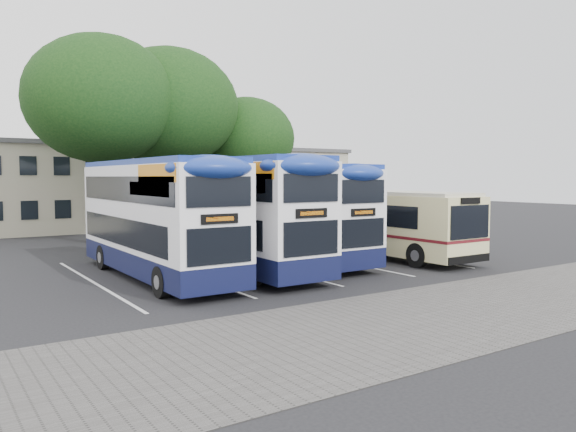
# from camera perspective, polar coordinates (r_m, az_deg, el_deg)

# --- Properties ---
(ground) EXTENTS (120.00, 120.00, 0.00)m
(ground) POSITION_cam_1_polar(r_m,az_deg,el_deg) (22.53, 12.26, -5.80)
(ground) COLOR black
(ground) RESTS_ON ground
(paving_strip) EXTENTS (40.00, 6.00, 0.01)m
(paving_strip) POSITION_cam_1_polar(r_m,az_deg,el_deg) (17.85, 19.41, -8.51)
(paving_strip) COLOR #595654
(paving_strip) RESTS_ON ground
(bay_lines) EXTENTS (14.12, 11.00, 0.01)m
(bay_lines) POSITION_cam_1_polar(r_m,az_deg,el_deg) (24.10, -2.71, -5.07)
(bay_lines) COLOR silver
(bay_lines) RESTS_ON ground
(depot_building) EXTENTS (32.40, 8.40, 6.20)m
(depot_building) POSITION_cam_1_polar(r_m,az_deg,el_deg) (45.32, -13.04, 3.08)
(depot_building) COLOR #B7B293
(depot_building) RESTS_ON ground
(lamp_post) EXTENTS (0.25, 1.05, 9.06)m
(lamp_post) POSITION_cam_1_polar(r_m,az_deg,el_deg) (41.68, -1.83, 5.76)
(lamp_post) COLOR gray
(lamp_post) RESTS_ON ground
(tree_left) EXTENTS (8.21, 8.21, 11.54)m
(tree_left) POSITION_cam_1_polar(r_m,az_deg,el_deg) (32.97, -18.49, 11.17)
(tree_left) COLOR black
(tree_left) RESTS_ON ground
(tree_mid) EXTENTS (8.42, 8.42, 11.58)m
(tree_mid) POSITION_cam_1_polar(r_m,az_deg,el_deg) (35.33, -12.03, 10.72)
(tree_mid) COLOR black
(tree_mid) RESTS_ON ground
(tree_right) EXTENTS (6.40, 6.40, 9.10)m
(tree_right) POSITION_cam_1_polar(r_m,az_deg,el_deg) (37.95, -4.21, 7.86)
(tree_right) COLOR black
(tree_right) RESTS_ON ground
(bus_dd_left) EXTENTS (2.57, 10.60, 4.42)m
(bus_dd_left) POSITION_cam_1_polar(r_m,az_deg,el_deg) (21.60, -13.33, 0.27)
(bus_dd_left) COLOR #0E1336
(bus_dd_left) RESTS_ON ground
(bus_dd_mid) EXTENTS (2.63, 10.85, 4.52)m
(bus_dd_mid) POSITION_cam_1_polar(r_m,az_deg,el_deg) (22.90, -5.67, 0.70)
(bus_dd_mid) COLOR #0E1336
(bus_dd_mid) RESTS_ON ground
(bus_dd_right) EXTENTS (2.49, 10.27, 4.28)m
(bus_dd_right) POSITION_cam_1_polar(r_m,az_deg,el_deg) (25.24, -0.11, 0.72)
(bus_dd_right) COLOR #0E1336
(bus_dd_right) RESTS_ON ground
(bus_single) EXTENTS (2.67, 10.50, 3.13)m
(bus_single) POSITION_cam_1_polar(r_m,az_deg,el_deg) (27.39, 9.21, -0.29)
(bus_single) COLOR beige
(bus_single) RESTS_ON ground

